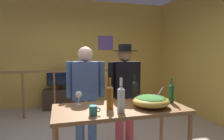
% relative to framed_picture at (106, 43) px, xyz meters
% --- Properties ---
extents(back_wall, '(5.45, 0.10, 2.88)m').
position_rel_framed_picture_xyz_m(back_wall, '(-0.90, 0.06, -0.28)').
color(back_wall, gold).
rests_on(back_wall, ground_plane).
extents(side_wall_right, '(0.10, 4.07, 2.88)m').
position_rel_framed_picture_xyz_m(side_wall_right, '(1.82, -1.84, -0.28)').
color(side_wall_right, gold).
rests_on(side_wall_right, ground_plane).
extents(framed_picture, '(0.43, 0.03, 0.39)m').
position_rel_framed_picture_xyz_m(framed_picture, '(0.00, 0.00, 0.00)').
color(framed_picture, '#68529F').
extents(stair_railing, '(3.35, 0.10, 1.10)m').
position_rel_framed_picture_xyz_m(stair_railing, '(-1.22, -0.93, -1.03)').
color(stair_railing, brown).
rests_on(stair_railing, ground_plane).
extents(tv_console, '(0.90, 0.40, 0.50)m').
position_rel_framed_picture_xyz_m(tv_console, '(-1.27, -0.29, -1.47)').
color(tv_console, '#38281E').
rests_on(tv_console, ground_plane).
extents(flat_screen_tv, '(0.68, 0.12, 0.49)m').
position_rel_framed_picture_xyz_m(flat_screen_tv, '(-1.27, -0.32, -0.94)').
color(flat_screen_tv, black).
rests_on(flat_screen_tv, tv_console).
extents(serving_table, '(1.51, 0.69, 0.82)m').
position_rel_framed_picture_xyz_m(serving_table, '(-0.64, -3.36, -0.99)').
color(serving_table, brown).
rests_on(serving_table, ground_plane).
extents(salad_bowl, '(0.42, 0.42, 0.23)m').
position_rel_framed_picture_xyz_m(salad_bowl, '(-0.30, -3.44, -0.83)').
color(salad_bowl, gold).
rests_on(salad_bowl, serving_table).
extents(wine_glass, '(0.08, 0.08, 0.17)m').
position_rel_framed_picture_xyz_m(wine_glass, '(-1.09, -3.13, -0.79)').
color(wine_glass, silver).
rests_on(wine_glass, serving_table).
extents(wine_bottle_green, '(0.07, 0.07, 0.32)m').
position_rel_framed_picture_xyz_m(wine_bottle_green, '(0.03, -3.34, -0.78)').
color(wine_bottle_green, '#1E5628').
rests_on(wine_bottle_green, serving_table).
extents(wine_bottle_clear, '(0.08, 0.08, 0.36)m').
position_rel_framed_picture_xyz_m(wine_bottle_clear, '(-0.69, -3.55, -0.76)').
color(wine_bottle_clear, silver).
rests_on(wine_bottle_clear, serving_table).
extents(wine_bottle_dark, '(0.07, 0.07, 0.34)m').
position_rel_framed_picture_xyz_m(wine_bottle_dark, '(-0.36, -3.09, -0.77)').
color(wine_bottle_dark, black).
rests_on(wine_bottle_dark, serving_table).
extents(wine_bottle_amber, '(0.08, 0.08, 0.35)m').
position_rel_framed_picture_xyz_m(wine_bottle_amber, '(-0.77, -3.40, -0.76)').
color(wine_bottle_amber, brown).
rests_on(wine_bottle_amber, serving_table).
extents(mug_teal, '(0.12, 0.08, 0.10)m').
position_rel_framed_picture_xyz_m(mug_teal, '(-0.99, -3.57, -0.86)').
color(mug_teal, teal).
rests_on(mug_teal, serving_table).
extents(person_standing_left, '(0.54, 0.28, 1.53)m').
position_rel_framed_picture_xyz_m(person_standing_left, '(-0.94, -2.66, -0.84)').
color(person_standing_left, '#3D5684').
rests_on(person_standing_left, ground_plane).
extents(person_standing_right, '(0.55, 0.38, 1.57)m').
position_rel_framed_picture_xyz_m(person_standing_right, '(-0.34, -2.66, -0.80)').
color(person_standing_right, '#9E3842').
rests_on(person_standing_right, ground_plane).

